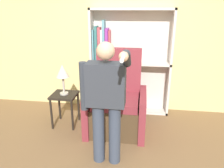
# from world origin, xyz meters

# --- Properties ---
(wall_back) EXTENTS (8.00, 0.06, 2.80)m
(wall_back) POSITION_xyz_m (0.00, 2.03, 1.40)
(wall_back) COLOR #DBCC84
(wall_back) RESTS_ON ground_plane
(bookcase) EXTENTS (1.48, 0.28, 1.94)m
(bookcase) POSITION_xyz_m (-0.02, 1.87, 0.88)
(bookcase) COLOR silver
(bookcase) RESTS_ON ground_plane
(armchair) EXTENTS (0.94, 0.84, 1.31)m
(armchair) POSITION_xyz_m (0.03, 1.15, 0.41)
(armchair) COLOR #4C3823
(armchair) RESTS_ON ground_plane
(person_standing) EXTENTS (0.61, 0.78, 1.58)m
(person_standing) POSITION_xyz_m (0.00, 0.28, 0.91)
(person_standing) COLOR #384256
(person_standing) RESTS_ON ground_plane
(side_table) EXTENTS (0.41, 0.41, 0.57)m
(side_table) POSITION_xyz_m (-0.86, 1.14, 0.46)
(side_table) COLOR black
(side_table) RESTS_ON ground_plane
(table_lamp) EXTENTS (0.21, 0.21, 0.50)m
(table_lamp) POSITION_xyz_m (-0.86, 1.14, 0.94)
(table_lamp) COLOR #B7B2A8
(table_lamp) RESTS_ON side_table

